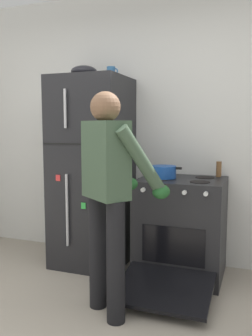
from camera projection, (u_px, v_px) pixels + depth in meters
The scene contains 8 objects.
kitchen_wall_back at pixel (148, 128), 3.66m from camera, with size 6.00×0.10×2.70m, color silver.
refrigerator at pixel (93, 172), 3.52m from camera, with size 0.68×0.72×1.83m.
stove_range at pixel (181, 229), 3.25m from camera, with size 0.76×1.20×0.90m.
person_cook at pixel (110, 185), 2.52m from camera, with size 0.64×0.67×1.60m.
red_pot at pixel (163, 172), 3.21m from camera, with size 0.33×0.23×0.11m.
coffee_mug at pixel (111, 72), 3.39m from camera, with size 0.11×0.08×0.10m.
pepper_mill at pixel (219, 169), 3.28m from camera, with size 0.05×0.05×0.14m, color brown.
mixing_bowl at pixel (84, 72), 3.43m from camera, with size 0.25×0.25×0.11m, color black.
Camera 1 is at (1.07, -1.58, 1.36)m, focal length 38.20 mm.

